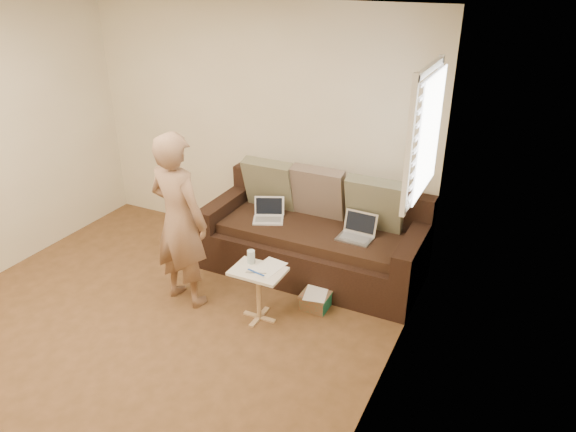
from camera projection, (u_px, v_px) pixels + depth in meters
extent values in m
plane|color=#4F361D|center=(130.00, 347.00, 4.49)|extent=(4.50, 4.50, 0.00)
plane|color=white|center=(76.00, 18.00, 3.36)|extent=(4.50, 4.50, 0.00)
plane|color=beige|center=(256.00, 127.00, 5.75)|extent=(4.00, 0.00, 4.00)
plane|color=beige|center=(367.00, 268.00, 3.14)|extent=(0.00, 4.50, 4.50)
imported|color=brown|center=(179.00, 221.00, 4.77)|extent=(0.66, 0.49, 1.66)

